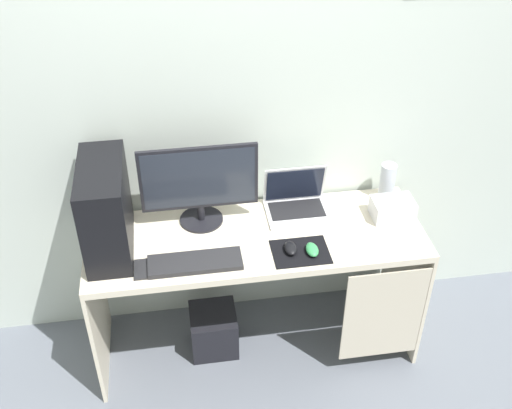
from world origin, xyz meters
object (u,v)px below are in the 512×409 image
(pc_tower, at_px, (106,209))
(cell_phone, at_px, (142,269))
(projector, at_px, (393,209))
(mouse_left, at_px, (291,248))
(mouse_right, at_px, (312,250))
(monitor, at_px, (199,184))
(keyboard, at_px, (195,263))
(laptop, at_px, (296,202))
(subwoofer, at_px, (214,330))
(speaker, at_px, (387,182))

(pc_tower, bearing_deg, cell_phone, -54.17)
(pc_tower, bearing_deg, projector, 0.78)
(mouse_left, xyz_separation_m, mouse_right, (0.10, -0.02, 0.00))
(projector, relative_size, mouse_left, 2.08)
(monitor, xyz_separation_m, cell_phone, (-0.29, -0.31, -0.21))
(keyboard, bearing_deg, projector, 11.82)
(pc_tower, xyz_separation_m, laptop, (0.90, 0.14, -0.17))
(projector, distance_m, subwoofer, 1.13)
(mouse_right, distance_m, cell_phone, 0.77)
(mouse_right, bearing_deg, monitor, 146.73)
(keyboard, bearing_deg, cell_phone, -179.71)
(keyboard, bearing_deg, pc_tower, 153.26)
(speaker, xyz_separation_m, mouse_left, (-0.56, -0.35, -0.08))
(speaker, relative_size, keyboard, 0.47)
(subwoofer, bearing_deg, cell_phone, -152.10)
(keyboard, bearing_deg, laptop, 31.96)
(laptop, bearing_deg, mouse_left, -106.33)
(projector, bearing_deg, subwoofer, -177.28)
(pc_tower, relative_size, subwoofer, 1.90)
(monitor, bearing_deg, cell_phone, -133.08)
(monitor, relative_size, speaker, 2.82)
(monitor, xyz_separation_m, projector, (0.93, -0.10, -0.17))
(projector, relative_size, keyboard, 0.48)
(monitor, bearing_deg, speaker, 3.44)
(cell_phone, bearing_deg, mouse_left, 1.81)
(keyboard, relative_size, subwoofer, 1.75)
(monitor, bearing_deg, mouse_left, -37.00)
(laptop, relative_size, cell_phone, 2.36)
(speaker, bearing_deg, mouse_left, -148.51)
(keyboard, xyz_separation_m, mouse_right, (0.53, -0.00, 0.01))
(laptop, distance_m, subwoofer, 0.82)
(speaker, distance_m, cell_phone, 1.29)
(monitor, bearing_deg, laptop, 2.54)
(laptop, xyz_separation_m, mouse_right, (0.00, -0.33, -0.02))
(projector, height_order, keyboard, projector)
(pc_tower, bearing_deg, keyboard, -26.74)
(pc_tower, distance_m, monitor, 0.44)
(subwoofer, bearing_deg, speaker, 12.35)
(projector, height_order, subwoofer, projector)
(laptop, bearing_deg, keyboard, -148.04)
(monitor, relative_size, subwoofer, 2.30)
(speaker, height_order, keyboard, speaker)
(projector, relative_size, subwoofer, 0.83)
(monitor, xyz_separation_m, mouse_right, (0.48, -0.31, -0.20))
(cell_phone, bearing_deg, subwoofer, 27.90)
(pc_tower, xyz_separation_m, mouse_right, (0.90, -0.19, -0.19))
(pc_tower, bearing_deg, mouse_right, -11.99)
(speaker, distance_m, keyboard, 1.07)
(cell_phone, relative_size, subwoofer, 0.54)
(monitor, xyz_separation_m, speaker, (0.95, 0.06, -0.12))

